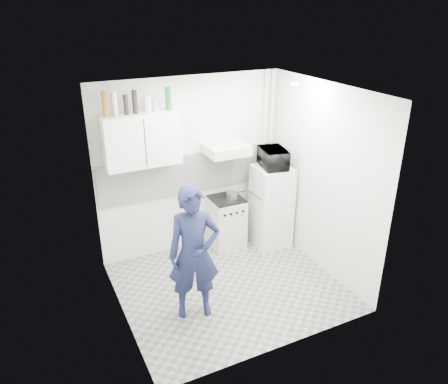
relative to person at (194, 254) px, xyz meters
name	(u,v)px	position (x,y,z in m)	size (l,w,h in m)	color
floor	(229,286)	(0.60, 0.29, -0.83)	(2.80, 2.80, 0.00)	slate
ceiling	(230,91)	(0.60, 0.29, 1.77)	(2.80, 2.80, 0.00)	white
wall_back	(191,166)	(0.60, 1.54, 0.47)	(2.80, 2.80, 0.00)	beige
wall_left	(115,221)	(-0.80, 0.29, 0.47)	(2.60, 2.60, 0.00)	beige
wall_right	(322,179)	(2.00, 0.29, 0.47)	(2.60, 2.60, 0.00)	beige
person	(194,254)	(0.00, 0.00, 0.00)	(0.61, 0.40, 1.66)	#171B3C
stove	(226,223)	(1.06, 1.29, -0.45)	(0.48, 0.48, 0.77)	beige
fridge	(271,206)	(1.70, 1.05, -0.20)	(0.53, 0.53, 1.27)	silver
stove_top	(226,199)	(1.06, 1.29, -0.04)	(0.46, 0.46, 0.03)	black
saucepan	(232,195)	(1.13, 1.25, 0.02)	(0.17, 0.17, 0.09)	silver
microwave	(273,158)	(1.70, 1.05, 0.58)	(0.34, 0.51, 0.28)	black
bottle_a	(105,104)	(-0.57, 1.36, 1.52)	(0.07, 0.07, 0.30)	brown
bottle_b	(115,104)	(-0.45, 1.36, 1.52)	(0.08, 0.08, 0.30)	silver
bottle_c	(126,105)	(-0.31, 1.36, 1.49)	(0.06, 0.06, 0.25)	black
bottle_d	(135,102)	(-0.20, 1.36, 1.51)	(0.07, 0.07, 0.29)	black
canister_a	(148,104)	(-0.03, 1.36, 1.48)	(0.09, 0.09, 0.22)	#B2B7BC
canister_b	(156,105)	(0.07, 1.36, 1.45)	(0.08, 0.08, 0.16)	silver
bottle_e	(168,99)	(0.24, 1.36, 1.52)	(0.08, 0.08, 0.30)	#144C1E
upper_cabinet	(141,140)	(-0.15, 1.36, 1.02)	(1.00, 0.35, 0.70)	silver
range_hood	(226,149)	(1.05, 1.29, 0.74)	(0.60, 0.50, 0.14)	beige
backsplash	(192,173)	(0.60, 1.52, 0.37)	(2.74, 0.03, 0.60)	white
pipe_a	(270,155)	(1.90, 1.46, 0.47)	(0.05, 0.05, 2.60)	beige
pipe_b	(264,156)	(1.78, 1.46, 0.47)	(0.04, 0.04, 2.60)	beige
ceiling_spot_fixture	(295,84)	(1.60, 0.49, 1.74)	(0.10, 0.10, 0.02)	white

